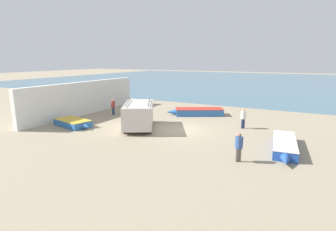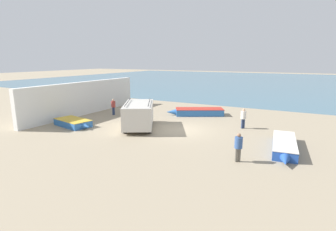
{
  "view_description": "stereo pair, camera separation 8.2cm",
  "coord_description": "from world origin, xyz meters",
  "px_view_note": "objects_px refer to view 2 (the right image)",
  "views": [
    {
      "loc": [
        8.43,
        -17.97,
        5.43
      ],
      "look_at": [
        -1.16,
        0.16,
        1.0
      ],
      "focal_mm": 28.0,
      "sensor_mm": 36.0,
      "label": 1
    },
    {
      "loc": [
        8.5,
        -17.94,
        5.43
      ],
      "look_at": [
        -1.16,
        0.16,
        1.0
      ],
      "focal_mm": 28.0,
      "sensor_mm": 36.0,
      "label": 2
    }
  ],
  "objects_px": {
    "fishing_rowboat_0": "(284,146)",
    "parked_van": "(139,114)",
    "fishing_rowboat_2": "(198,112)",
    "fisherman_1": "(243,117)",
    "fisherman_0": "(113,105)",
    "fishing_rowboat_1": "(74,123)",
    "fisherman_2": "(238,145)"
  },
  "relations": [
    {
      "from": "fishing_rowboat_1",
      "to": "fisherman_1",
      "type": "bearing_deg",
      "value": 36.3
    },
    {
      "from": "fishing_rowboat_0",
      "to": "fisherman_1",
      "type": "bearing_deg",
      "value": -146.31
    },
    {
      "from": "fishing_rowboat_2",
      "to": "parked_van",
      "type": "bearing_deg",
      "value": 43.0
    },
    {
      "from": "parked_van",
      "to": "fishing_rowboat_2",
      "type": "xyz_separation_m",
      "value": [
        2.3,
        6.86,
        -0.79
      ]
    },
    {
      "from": "parked_van",
      "to": "fishing_rowboat_2",
      "type": "height_order",
      "value": "parked_van"
    },
    {
      "from": "fisherman_0",
      "to": "fisherman_1",
      "type": "height_order",
      "value": "fisherman_1"
    },
    {
      "from": "parked_van",
      "to": "fishing_rowboat_2",
      "type": "distance_m",
      "value": 7.28
    },
    {
      "from": "fisherman_0",
      "to": "fishing_rowboat_2",
      "type": "bearing_deg",
      "value": -148.19
    },
    {
      "from": "fishing_rowboat_2",
      "to": "fisherman_2",
      "type": "distance_m",
      "value": 12.11
    },
    {
      "from": "fishing_rowboat_1",
      "to": "fisherman_0",
      "type": "bearing_deg",
      "value": 101.06
    },
    {
      "from": "fisherman_2",
      "to": "fishing_rowboat_0",
      "type": "bearing_deg",
      "value": 117.74
    },
    {
      "from": "fishing_rowboat_0",
      "to": "fishing_rowboat_1",
      "type": "xyz_separation_m",
      "value": [
        -15.87,
        -1.77,
        -0.01
      ]
    },
    {
      "from": "fishing_rowboat_0",
      "to": "fisherman_2",
      "type": "xyz_separation_m",
      "value": [
        -2.06,
        -3.09,
        0.66
      ]
    },
    {
      "from": "fishing_rowboat_1",
      "to": "fisherman_1",
      "type": "relative_size",
      "value": 2.5
    },
    {
      "from": "fishing_rowboat_1",
      "to": "fisherman_2",
      "type": "distance_m",
      "value": 13.89
    },
    {
      "from": "fishing_rowboat_0",
      "to": "parked_van",
      "type": "bearing_deg",
      "value": -97.29
    },
    {
      "from": "fisherman_0",
      "to": "fisherman_1",
      "type": "xyz_separation_m",
      "value": [
        12.49,
        0.8,
        0.01
      ]
    },
    {
      "from": "parked_van",
      "to": "fishing_rowboat_1",
      "type": "height_order",
      "value": "parked_van"
    },
    {
      "from": "fisherman_1",
      "to": "fisherman_2",
      "type": "height_order",
      "value": "fisherman_1"
    },
    {
      "from": "parked_van",
      "to": "fishing_rowboat_0",
      "type": "relative_size",
      "value": 0.91
    },
    {
      "from": "fisherman_1",
      "to": "fishing_rowboat_2",
      "type": "bearing_deg",
      "value": -161.12
    },
    {
      "from": "fishing_rowboat_2",
      "to": "fisherman_0",
      "type": "bearing_deg",
      "value": -0.98
    },
    {
      "from": "fisherman_0",
      "to": "fisherman_1",
      "type": "bearing_deg",
      "value": -172.03
    },
    {
      "from": "fishing_rowboat_1",
      "to": "fishing_rowboat_0",
      "type": "bearing_deg",
      "value": 17.46
    },
    {
      "from": "fisherman_2",
      "to": "parked_van",
      "type": "bearing_deg",
      "value": -139.82
    },
    {
      "from": "fisherman_0",
      "to": "fisherman_1",
      "type": "relative_size",
      "value": 0.99
    },
    {
      "from": "parked_van",
      "to": "fisherman_2",
      "type": "height_order",
      "value": "parked_van"
    },
    {
      "from": "fishing_rowboat_1",
      "to": "fisherman_1",
      "type": "distance_m",
      "value": 13.83
    },
    {
      "from": "parked_van",
      "to": "fisherman_0",
      "type": "distance_m",
      "value": 5.92
    },
    {
      "from": "fishing_rowboat_0",
      "to": "fishing_rowboat_2",
      "type": "height_order",
      "value": "fishing_rowboat_2"
    },
    {
      "from": "parked_van",
      "to": "fishing_rowboat_2",
      "type": "bearing_deg",
      "value": -48.22
    },
    {
      "from": "fishing_rowboat_0",
      "to": "fishing_rowboat_2",
      "type": "xyz_separation_m",
      "value": [
        -8.48,
        7.15,
        0.03
      ]
    }
  ]
}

